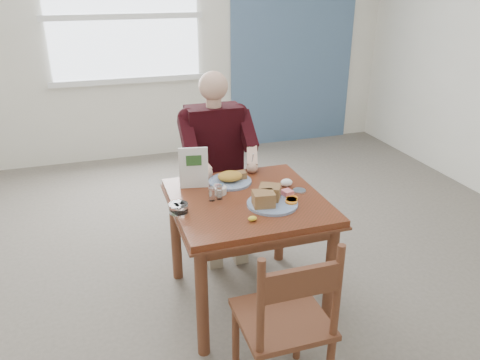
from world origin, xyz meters
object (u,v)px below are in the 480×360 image
object	(u,v)px
table	(247,214)
diner	(217,151)
chair_far	(214,187)
chair_near	(286,323)
far_plate	(231,178)
near_plate	(270,199)

from	to	relation	value
table	diner	size ratio (longest dim) A/B	0.66
table	diner	xyz separation A→B (m)	(0.00, 0.71, 0.17)
chair_far	chair_near	xyz separation A→B (m)	(-0.08, -1.61, 0.00)
table	chair_far	xyz separation A→B (m)	(0.00, 0.80, -0.16)
chair_far	diner	world-z (taller)	diner
far_plate	diner	bearing A→B (deg)	86.56
table	far_plate	xyz separation A→B (m)	(-0.03, 0.26, 0.14)
chair_near	near_plate	world-z (taller)	chair_near
diner	near_plate	size ratio (longest dim) A/B	3.72
table	chair_far	world-z (taller)	chair_far
chair_near	near_plate	distance (m)	0.78
table	diner	distance (m)	0.73
chair_far	far_plate	xyz separation A→B (m)	(-0.03, -0.54, 0.30)
chair_near	chair_far	bearing A→B (deg)	87.14
chair_near	far_plate	bearing A→B (deg)	87.15
far_plate	chair_far	bearing A→B (deg)	87.13
table	chair_near	bearing A→B (deg)	-95.64
near_plate	far_plate	world-z (taller)	near_plate
table	chair_near	distance (m)	0.83
chair_far	far_plate	world-z (taller)	chair_far
diner	chair_near	bearing A→B (deg)	-93.03
table	far_plate	bearing A→B (deg)	95.99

